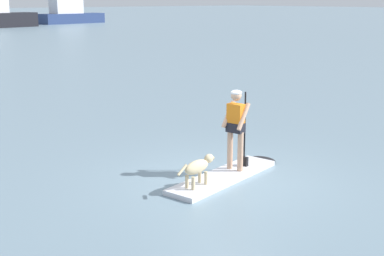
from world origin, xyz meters
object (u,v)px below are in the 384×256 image
(moored_boat_far_port, at_px, (70,13))
(paddleboard, at_px, (229,174))
(person_paddler, at_px, (236,124))
(dog, at_px, (198,167))

(moored_boat_far_port, bearing_deg, paddleboard, -115.02)
(paddleboard, distance_m, moored_boat_far_port, 72.82)
(person_paddler, relative_size, moored_boat_far_port, 0.16)
(dog, bearing_deg, person_paddler, 11.31)
(paddleboard, relative_size, dog, 2.96)
(paddleboard, height_order, dog, dog)
(moored_boat_far_port, bearing_deg, dog, -115.70)
(paddleboard, bearing_deg, dog, -168.69)
(person_paddler, bearing_deg, dog, -168.69)
(paddleboard, distance_m, person_paddler, 1.06)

